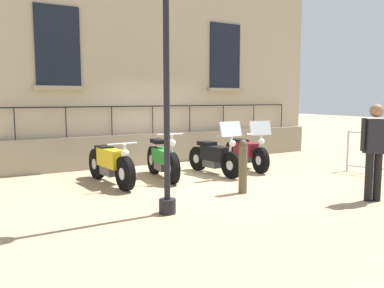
% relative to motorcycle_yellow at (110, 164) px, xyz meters
% --- Properties ---
extents(ground_plane, '(60.00, 60.00, 0.00)m').
position_rel_motorcycle_yellow_xyz_m(ground_plane, '(0.06, 1.94, -0.45)').
color(ground_plane, tan).
extents(building_facade, '(0.82, 11.47, 8.82)m').
position_rel_motorcycle_yellow_xyz_m(building_facade, '(-2.43, 1.94, 3.82)').
color(building_facade, tan).
rests_on(building_facade, ground_plane).
extents(motorcycle_yellow, '(2.21, 0.65, 0.97)m').
position_rel_motorcycle_yellow_xyz_m(motorcycle_yellow, '(0.00, 0.00, 0.00)').
color(motorcycle_yellow, black).
rests_on(motorcycle_yellow, ground_plane).
extents(motorcycle_green, '(1.99, 0.63, 1.11)m').
position_rel_motorcycle_yellow_xyz_m(motorcycle_green, '(-0.02, 1.27, -0.02)').
color(motorcycle_green, black).
rests_on(motorcycle_green, ground_plane).
extents(motorcycle_black, '(1.92, 0.75, 1.34)m').
position_rel_motorcycle_yellow_xyz_m(motorcycle_black, '(0.19, 2.60, -0.00)').
color(motorcycle_black, black).
rests_on(motorcycle_black, ground_plane).
extents(motorcycle_maroon, '(2.17, 0.73, 1.31)m').
position_rel_motorcycle_yellow_xyz_m(motorcycle_maroon, '(-0.11, 3.79, -0.00)').
color(motorcycle_maroon, black).
rests_on(motorcycle_maroon, ground_plane).
extents(lamppost, '(0.33, 0.33, 4.45)m').
position_rel_motorcycle_yellow_xyz_m(lamppost, '(2.63, 0.09, 2.10)').
color(lamppost, black).
rests_on(lamppost, ground_plane).
extents(bollard, '(0.17, 0.17, 1.07)m').
position_rel_motorcycle_yellow_xyz_m(bollard, '(2.10, 2.02, 0.09)').
color(bollard, brown).
rests_on(bollard, ground_plane).
extents(pedestrian_standing, '(0.36, 0.48, 1.78)m').
position_rel_motorcycle_yellow_xyz_m(pedestrian_standing, '(3.79, 3.72, 0.57)').
color(pedestrian_standing, black).
rests_on(pedestrian_standing, ground_plane).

